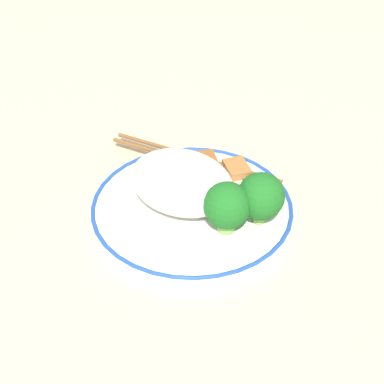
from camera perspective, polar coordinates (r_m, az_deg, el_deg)
name	(u,v)px	position (r m, az deg, el deg)	size (l,w,h in m)	color
ground_plane	(192,215)	(0.71, 0.00, -2.06)	(3.00, 3.00, 0.00)	#C6B28E
plate	(192,209)	(0.71, 0.00, -1.56)	(0.23, 0.23, 0.02)	white
rice_mound	(183,181)	(0.70, -0.82, 1.01)	(0.12, 0.09, 0.06)	white
broccoli_back_left	(227,206)	(0.66, 3.12, -1.26)	(0.05, 0.05, 0.06)	#7FB756
broccoli_back_center	(261,196)	(0.67, 6.14, -0.40)	(0.05, 0.05, 0.06)	#7FB756
meat_near_front	(237,168)	(0.75, 4.00, 2.10)	(0.04, 0.04, 0.01)	#9E6633
meat_near_left	(145,168)	(0.75, -4.18, 2.17)	(0.02, 0.04, 0.01)	brown
meat_near_right	(206,160)	(0.77, 1.25, 2.82)	(0.04, 0.04, 0.01)	brown
meat_near_back	(176,165)	(0.76, -1.42, 2.42)	(0.03, 0.04, 0.01)	#995B28
chopsticks	(194,160)	(0.77, 0.22, 2.88)	(0.22, 0.04, 0.01)	brown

